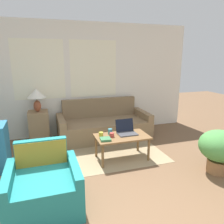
{
  "coord_description": "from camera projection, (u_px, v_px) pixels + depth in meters",
  "views": [
    {
      "loc": [
        -0.67,
        -1.66,
        1.82
      ],
      "look_at": [
        0.65,
        2.36,
        0.75
      ],
      "focal_mm": 35.0,
      "sensor_mm": 36.0,
      "label": 1
    }
  ],
  "objects": [
    {
      "name": "wall_back",
      "position": [
        71.0,
        80.0,
        5.06
      ],
      "size": [
        5.92,
        0.06,
        2.6
      ],
      "color": "white",
      "rests_on": "ground_plane"
    },
    {
      "name": "rug",
      "position": [
        112.0,
        147.0,
        4.55
      ],
      "size": [
        1.72,
        2.0,
        0.01
      ],
      "color": "#9E8966",
      "rests_on": "ground_plane"
    },
    {
      "name": "couch",
      "position": [
        103.0,
        126.0,
        5.08
      ],
      "size": [
        2.06,
        0.91,
        0.86
      ],
      "color": "#846B4C",
      "rests_on": "ground_plane"
    },
    {
      "name": "armchair",
      "position": [
        44.0,
        188.0,
        2.69
      ],
      "size": [
        0.85,
        0.8,
        0.78
      ],
      "color": "teal",
      "rests_on": "ground_plane"
    },
    {
      "name": "side_table",
      "position": [
        39.0,
        127.0,
        4.77
      ],
      "size": [
        0.42,
        0.42,
        0.68
      ],
      "color": "#937551",
      "rests_on": "ground_plane"
    },
    {
      "name": "table_lamp",
      "position": [
        36.0,
        95.0,
        4.6
      ],
      "size": [
        0.39,
        0.39,
        0.49
      ],
      "color": "brown",
      "rests_on": "side_table"
    },
    {
      "name": "coffee_table",
      "position": [
        122.0,
        139.0,
        3.94
      ],
      "size": [
        0.95,
        0.55,
        0.44
      ],
      "color": "brown",
      "rests_on": "ground_plane"
    },
    {
      "name": "laptop",
      "position": [
        126.0,
        131.0,
        4.03
      ],
      "size": [
        0.35,
        0.3,
        0.25
      ],
      "color": "#47474C",
      "rests_on": "coffee_table"
    },
    {
      "name": "cup_navy",
      "position": [
        110.0,
        132.0,
        3.99
      ],
      "size": [
        0.08,
        0.08,
        0.1
      ],
      "color": "teal",
      "rests_on": "coffee_table"
    },
    {
      "name": "cup_yellow",
      "position": [
        101.0,
        134.0,
        3.89
      ],
      "size": [
        0.08,
        0.08,
        0.08
      ],
      "color": "gold",
      "rests_on": "coffee_table"
    },
    {
      "name": "cup_white",
      "position": [
        112.0,
        135.0,
        3.86
      ],
      "size": [
        0.08,
        0.08,
        0.07
      ],
      "color": "#B23D38",
      "rests_on": "coffee_table"
    },
    {
      "name": "book_red",
      "position": [
        105.0,
        139.0,
        3.71
      ],
      "size": [
        0.19,
        0.19,
        0.04
      ],
      "color": "#3D7A4C",
      "rests_on": "coffee_table"
    },
    {
      "name": "potted_plant",
      "position": [
        220.0,
        148.0,
        3.46
      ],
      "size": [
        0.66,
        0.66,
        0.71
      ],
      "color": "#996B42",
      "rests_on": "ground_plane"
    }
  ]
}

